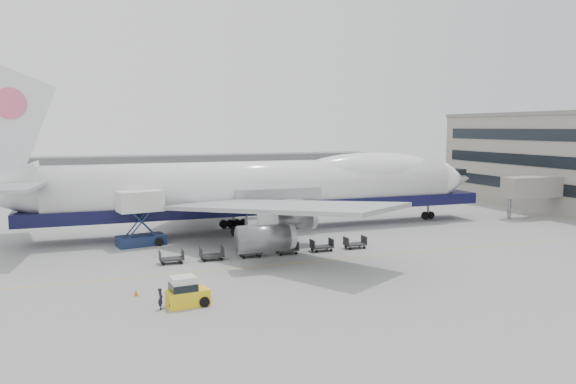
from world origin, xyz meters
name	(u,v)px	position (x,y,z in m)	size (l,w,h in m)	color
ground	(296,249)	(0.00, 0.00, 0.00)	(260.00, 260.00, 0.00)	gray
apron_line	(318,261)	(0.00, -6.00, 0.01)	(60.00, 0.15, 0.01)	gold
hangar	(138,172)	(-10.00, 70.00, 3.50)	(110.00, 8.00, 7.00)	slate
airliner	(267,186)	(0.64, 12.00, 5.62)	(67.00, 55.30, 19.98)	white
catering_truck	(140,215)	(-15.58, 7.78, 3.45)	(5.58, 4.30, 6.14)	#19284D
baggage_tug	(186,293)	(-14.65, -15.40, 1.00)	(3.22, 1.95, 2.24)	yellow
ground_worker	(161,299)	(-16.52, -15.59, 0.79)	(0.58, 0.38, 1.59)	black
traffic_cone	(136,293)	(-17.90, -11.57, 0.25)	(0.36, 0.36, 0.53)	orange
dolly_0	(171,258)	(-13.68, -1.93, 0.53)	(2.30, 1.35, 1.30)	#2D2D30
dolly_1	(212,255)	(-9.71, -1.93, 0.53)	(2.30, 1.35, 1.30)	#2D2D30
dolly_2	(250,252)	(-5.73, -1.93, 0.53)	(2.30, 1.35, 1.30)	#2D2D30
dolly_3	(287,249)	(-1.76, -1.93, 0.53)	(2.30, 1.35, 1.30)	#2D2D30
dolly_4	(322,246)	(2.22, -1.93, 0.53)	(2.30, 1.35, 1.30)	#2D2D30
dolly_5	(355,243)	(6.19, -1.93, 0.53)	(2.30, 1.35, 1.30)	#2D2D30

